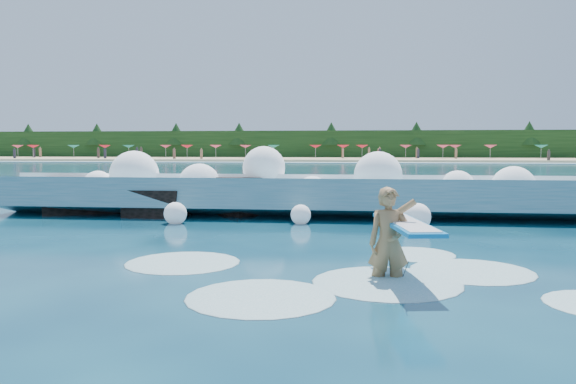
% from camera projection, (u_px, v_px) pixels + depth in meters
% --- Properties ---
extents(ground, '(200.00, 200.00, 0.00)m').
position_uv_depth(ground, '(202.00, 259.00, 11.27)').
color(ground, '#082B43').
rests_on(ground, ground).
extents(beach, '(140.00, 20.00, 0.40)m').
position_uv_depth(beach, '(338.00, 159.00, 88.41)').
color(beach, tan).
rests_on(beach, ground).
extents(wet_band, '(140.00, 5.00, 0.08)m').
position_uv_depth(wet_band, '(335.00, 162.00, 77.54)').
color(wet_band, silver).
rests_on(wet_band, ground).
extents(treeline, '(140.00, 4.00, 5.00)m').
position_uv_depth(treeline, '(340.00, 145.00, 98.11)').
color(treeline, black).
rests_on(treeline, ground).
extents(breaking_wave, '(19.26, 2.94, 1.66)m').
position_uv_depth(breaking_wave, '(293.00, 197.00, 18.45)').
color(breaking_wave, teal).
rests_on(breaking_wave, ground).
extents(rock_cluster, '(8.53, 3.31, 1.45)m').
position_uv_depth(rock_cluster, '(155.00, 199.00, 18.99)').
color(rock_cluster, black).
rests_on(rock_cluster, ground).
extents(surfer_with_board, '(1.16, 3.04, 1.90)m').
position_uv_depth(surfer_with_board, '(393.00, 239.00, 9.41)').
color(surfer_with_board, olive).
rests_on(surfer_with_board, ground).
extents(wave_spray, '(14.81, 4.68, 2.30)m').
position_uv_depth(wave_spray, '(281.00, 181.00, 18.40)').
color(wave_spray, white).
rests_on(wave_spray, ground).
extents(surf_foam, '(8.81, 5.71, 0.12)m').
position_uv_depth(surf_foam, '(355.00, 277.00, 9.66)').
color(surf_foam, silver).
rests_on(surf_foam, ground).
extents(beach_umbrellas, '(113.49, 6.62, 0.50)m').
position_uv_depth(beach_umbrellas, '(339.00, 146.00, 90.25)').
color(beach_umbrellas, '#D83F65').
rests_on(beach_umbrellas, ground).
extents(beachgoers, '(102.86, 13.86, 1.91)m').
position_uv_depth(beachgoers, '(320.00, 154.00, 86.27)').
color(beachgoers, '#3F332D').
rests_on(beachgoers, ground).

